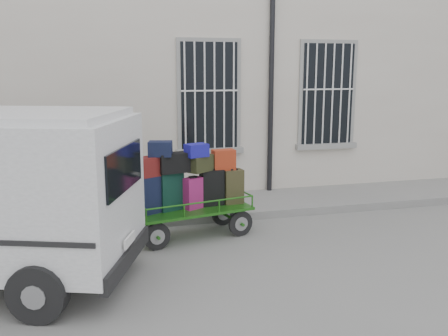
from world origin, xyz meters
The scene contains 4 objects.
ground centered at (0.00, 0.00, 0.00)m, with size 80.00×80.00×0.00m, color slate.
building centered at (0.00, 5.50, 3.00)m, with size 24.00×5.15×6.00m.
sidewalk centered at (0.00, 2.20, 0.07)m, with size 24.00×1.70×0.15m, color gray.
luggage_cart centered at (-1.28, 0.72, 0.86)m, with size 2.33×1.26×1.67m.
Camera 1 is at (-2.76, -7.27, 2.84)m, focal length 40.00 mm.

